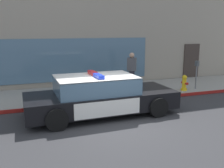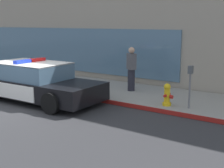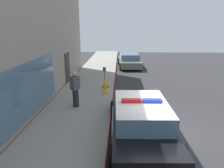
# 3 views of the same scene
# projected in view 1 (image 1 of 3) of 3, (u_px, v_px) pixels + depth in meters

# --- Properties ---
(ground) EXTENTS (48.00, 48.00, 0.00)m
(ground) POSITION_uv_depth(u_px,v_px,m) (117.00, 122.00, 8.23)
(ground) COLOR #303033
(sidewalk) EXTENTS (48.00, 3.14, 0.15)m
(sidewalk) POSITION_uv_depth(u_px,v_px,m) (90.00, 94.00, 11.60)
(sidewalk) COLOR gray
(sidewalk) RESTS_ON ground
(curb_red_paint) EXTENTS (28.80, 0.04, 0.14)m
(curb_red_paint) POSITION_uv_depth(u_px,v_px,m) (99.00, 103.00, 10.14)
(curb_red_paint) COLOR maroon
(curb_red_paint) RESTS_ON ground
(storefront_building) EXTENTS (25.20, 8.45, 9.34)m
(storefront_building) POSITION_uv_depth(u_px,v_px,m) (49.00, 0.00, 15.66)
(storefront_building) COLOR gray
(storefront_building) RESTS_ON ground
(police_cruiser) EXTENTS (5.25, 2.27, 1.49)m
(police_cruiser) POSITION_uv_depth(u_px,v_px,m) (100.00, 96.00, 8.88)
(police_cruiser) COLOR black
(police_cruiser) RESTS_ON ground
(fire_hydrant) EXTENTS (0.34, 0.39, 0.73)m
(fire_hydrant) POSITION_uv_depth(u_px,v_px,m) (184.00, 83.00, 11.80)
(fire_hydrant) COLOR gold
(fire_hydrant) RESTS_ON sidewalk
(pedestrian_on_sidewalk) EXTENTS (0.48, 0.45, 1.71)m
(pedestrian_on_sidewalk) POSITION_uv_depth(u_px,v_px,m) (132.00, 70.00, 12.17)
(pedestrian_on_sidewalk) COLOR #23232D
(pedestrian_on_sidewalk) RESTS_ON sidewalk
(parking_meter) EXTENTS (0.12, 0.18, 1.34)m
(parking_meter) POSITION_uv_depth(u_px,v_px,m) (197.00, 70.00, 11.99)
(parking_meter) COLOR slate
(parking_meter) RESTS_ON sidewalk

